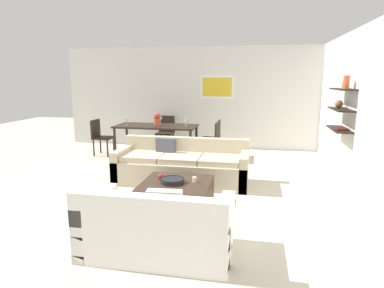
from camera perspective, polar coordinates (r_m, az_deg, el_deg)
ground_plane at (r=5.92m, az=-3.44°, el=-7.39°), size 18.00×18.00×0.00m
back_wall_unit at (r=9.04m, az=3.99°, el=7.85°), size 8.40×0.09×2.70m
right_wall_shelf_unit at (r=6.26m, az=26.01°, el=5.17°), size 0.34×8.20×2.70m
sofa_beige at (r=6.12m, az=-1.75°, el=-3.88°), size 2.40×0.90×0.78m
loveseat_white at (r=3.76m, az=-5.89°, el=-14.06°), size 1.60×0.90×0.78m
coffee_table at (r=5.00m, az=-2.74°, el=-8.66°), size 1.01×0.97×0.38m
decorative_bowl at (r=4.91m, az=-3.35°, el=-6.22°), size 0.35×0.35×0.07m
candle_jar at (r=4.94m, az=0.40°, el=-6.08°), size 0.06×0.06×0.08m
apple_on_coffee_table at (r=5.11m, az=-5.40°, el=-5.56°), size 0.08×0.08×0.08m
dining_table at (r=8.18m, az=-6.13°, el=2.72°), size 1.97×0.88×0.75m
dining_chair_left_near at (r=8.54m, az=-15.47°, el=1.53°), size 0.44×0.44×0.88m
dining_chair_right_far at (r=8.11m, az=3.77°, el=1.41°), size 0.44×0.44×0.88m
dining_chair_head at (r=9.01m, az=-4.52°, el=2.40°), size 0.44×0.44×0.88m
dining_chair_right_near at (r=7.72m, az=3.39°, el=0.91°), size 0.44×0.44×0.88m
wine_glass_left_near at (r=8.29m, az=-11.14°, el=4.04°), size 0.06×0.06×0.17m
wine_glass_head at (r=8.51m, az=-5.41°, el=4.36°), size 0.06×0.06×0.17m
wine_glass_right_far at (r=8.08m, az=-1.04°, el=3.98°), size 0.07×0.07×0.16m
centerpiece_vase at (r=8.20m, az=-6.01°, el=4.27°), size 0.16×0.16×0.29m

